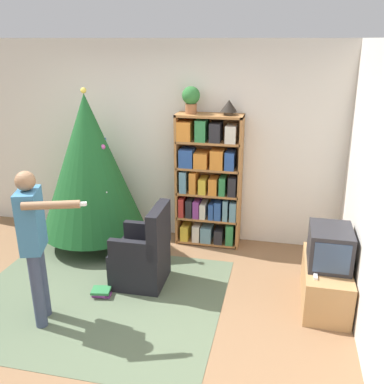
# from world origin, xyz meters

# --- Properties ---
(ground_plane) EXTENTS (14.00, 14.00, 0.00)m
(ground_plane) POSITION_xyz_m (0.00, 0.00, 0.00)
(ground_plane) COLOR #846042
(wall_back) EXTENTS (8.00, 0.10, 2.60)m
(wall_back) POSITION_xyz_m (0.00, 2.10, 1.30)
(wall_back) COLOR silver
(wall_back) RESTS_ON ground_plane
(area_rug) EXTENTS (2.64, 2.18, 0.01)m
(area_rug) POSITION_xyz_m (-0.19, 0.29, 0.00)
(area_rug) COLOR #56664C
(area_rug) RESTS_ON ground_plane
(bookshelf) EXTENTS (0.83, 0.32, 1.72)m
(bookshelf) POSITION_xyz_m (0.71, 1.86, 0.86)
(bookshelf) COLOR #A8703D
(bookshelf) RESTS_ON ground_plane
(tv_stand) EXTENTS (0.45, 0.94, 0.45)m
(tv_stand) POSITION_xyz_m (2.15, 0.75, 0.22)
(tv_stand) COLOR tan
(tv_stand) RESTS_ON ground_plane
(television) EXTENTS (0.41, 0.51, 0.39)m
(television) POSITION_xyz_m (2.15, 0.75, 0.64)
(television) COLOR #28282D
(television) RESTS_ON tv_stand
(game_remote) EXTENTS (0.04, 0.12, 0.02)m
(game_remote) POSITION_xyz_m (2.02, 0.47, 0.46)
(game_remote) COLOR white
(game_remote) RESTS_ON tv_stand
(christmas_tree) EXTENTS (1.33, 1.33, 2.05)m
(christmas_tree) POSITION_xyz_m (-0.75, 1.52, 1.10)
(christmas_tree) COLOR #4C3323
(christmas_tree) RESTS_ON ground_plane
(armchair) EXTENTS (0.58, 0.57, 0.92)m
(armchair) POSITION_xyz_m (0.20, 0.72, 0.32)
(armchair) COLOR black
(armchair) RESTS_ON ground_plane
(standing_person) EXTENTS (0.71, 0.45, 1.52)m
(standing_person) POSITION_xyz_m (-0.53, -0.14, 0.89)
(standing_person) COLOR #38425B
(standing_person) RESTS_ON ground_plane
(potted_plant) EXTENTS (0.22, 0.22, 0.33)m
(potted_plant) POSITION_xyz_m (0.49, 1.87, 1.92)
(potted_plant) COLOR #935B38
(potted_plant) RESTS_ON bookshelf
(table_lamp) EXTENTS (0.20, 0.20, 0.18)m
(table_lamp) POSITION_xyz_m (0.95, 1.87, 1.83)
(table_lamp) COLOR #473828
(table_lamp) RESTS_ON bookshelf
(book_pile_near_tree) EXTENTS (0.22, 0.20, 0.11)m
(book_pile_near_tree) POSITION_xyz_m (-0.27, 1.09, 0.06)
(book_pile_near_tree) COLOR #B22D28
(book_pile_near_tree) RESTS_ON ground_plane
(book_pile_by_chair) EXTENTS (0.22, 0.19, 0.08)m
(book_pile_by_chair) POSITION_xyz_m (-0.16, 0.36, 0.04)
(book_pile_by_chair) COLOR #843889
(book_pile_by_chair) RESTS_ON ground_plane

